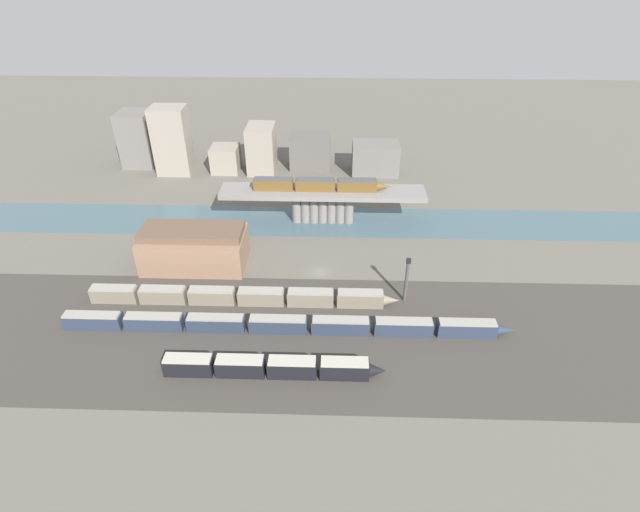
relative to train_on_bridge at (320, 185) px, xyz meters
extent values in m
plane|color=#666056|center=(0.69, -26.73, -12.19)|extent=(400.00, 400.00, 0.00)
cube|color=#423D38|center=(0.69, -50.73, -12.19)|extent=(280.00, 42.00, 0.01)
cube|color=#47606B|center=(0.69, 0.00, -12.19)|extent=(320.00, 18.20, 0.01)
cube|color=gray|center=(0.69, 0.00, -2.43)|extent=(59.67, 9.48, 1.40)
cylinder|color=gray|center=(-7.11, 0.00, -7.66)|extent=(2.80, 2.80, 9.06)
cylinder|color=gray|center=(-4.51, 0.00, -7.66)|extent=(2.80, 2.80, 9.06)
cylinder|color=gray|center=(-1.91, 0.00, -7.66)|extent=(2.80, 2.80, 9.06)
cylinder|color=gray|center=(0.69, 0.00, -7.66)|extent=(2.80, 2.80, 9.06)
cylinder|color=gray|center=(3.29, 0.00, -7.66)|extent=(2.80, 2.80, 9.06)
cylinder|color=gray|center=(5.89, 0.00, -7.66)|extent=(2.80, 2.80, 9.06)
cylinder|color=gray|center=(8.49, 0.00, -7.66)|extent=(2.80, 2.80, 9.06)
cube|color=brown|center=(-13.57, 0.00, -0.15)|extent=(11.38, 2.95, 3.15)
cube|color=#4C4C4C|center=(-13.57, 0.00, 1.62)|extent=(10.92, 2.72, 0.40)
cube|color=brown|center=(-1.46, 0.00, -0.15)|extent=(11.38, 2.95, 3.15)
cube|color=#4C4C4C|center=(-1.46, 0.00, 1.62)|extent=(10.92, 2.72, 0.40)
cube|color=brown|center=(10.65, 0.00, -0.15)|extent=(11.38, 2.95, 3.15)
cube|color=#4C4C4C|center=(10.65, 0.00, 1.62)|extent=(10.92, 2.72, 0.40)
cone|color=brown|center=(18.33, 0.00, -0.31)|extent=(3.98, 2.66, 2.66)
cube|color=black|center=(-24.19, -61.96, -10.40)|extent=(9.64, 3.14, 3.58)
cube|color=#B7B2A3|center=(-24.19, -61.96, -8.40)|extent=(9.25, 2.89, 0.40)
cube|color=black|center=(-13.93, -61.96, -10.40)|extent=(9.64, 3.14, 3.58)
cube|color=#B7B2A3|center=(-13.93, -61.96, -8.40)|extent=(9.25, 2.89, 0.40)
cube|color=black|center=(-3.66, -61.96, -10.40)|extent=(9.64, 3.14, 3.58)
cube|color=#B7B2A3|center=(-3.66, -61.96, -8.40)|extent=(9.25, 2.89, 0.40)
cube|color=black|center=(6.61, -61.96, -10.40)|extent=(9.64, 3.14, 3.58)
cube|color=#B7B2A3|center=(6.61, -61.96, -8.40)|extent=(9.25, 2.89, 0.40)
cone|color=black|center=(13.11, -61.96, -10.58)|extent=(3.37, 2.82, 2.82)
cube|color=#2D384C|center=(-48.63, -49.24, -10.52)|extent=(12.67, 2.72, 3.33)
cube|color=#9E998E|center=(-48.63, -49.24, -8.66)|extent=(12.17, 2.51, 0.40)
cube|color=#2D384C|center=(-35.01, -49.24, -10.52)|extent=(12.67, 2.72, 3.33)
cube|color=#9E998E|center=(-35.01, -49.24, -8.66)|extent=(12.17, 2.51, 0.40)
cube|color=#2D384C|center=(-21.38, -49.24, -10.52)|extent=(12.67, 2.72, 3.33)
cube|color=#9E998E|center=(-21.38, -49.24, -8.66)|extent=(12.17, 2.51, 0.40)
cube|color=#2D384C|center=(-7.75, -49.24, -10.52)|extent=(12.67, 2.72, 3.33)
cube|color=#9E998E|center=(-7.75, -49.24, -8.66)|extent=(12.17, 2.51, 0.40)
cube|color=#2D384C|center=(5.88, -49.24, -10.52)|extent=(12.67, 2.72, 3.33)
cube|color=#9E998E|center=(5.88, -49.24, -8.66)|extent=(12.17, 2.51, 0.40)
cube|color=#2D384C|center=(19.50, -49.24, -10.52)|extent=(12.67, 2.72, 3.33)
cube|color=#9E998E|center=(19.50, -49.24, -8.66)|extent=(12.17, 2.51, 0.40)
cube|color=#2D384C|center=(33.13, -49.24, -10.52)|extent=(12.67, 2.72, 3.33)
cube|color=#9E998E|center=(33.13, -49.24, -8.66)|extent=(12.17, 2.51, 0.40)
cone|color=#2D384C|center=(41.69, -49.24, -10.69)|extent=(4.44, 2.45, 2.45)
cube|color=gray|center=(-47.44, -39.75, -10.38)|extent=(10.79, 2.80, 3.61)
cube|color=#9E998E|center=(-47.44, -39.75, -8.38)|extent=(10.36, 2.57, 0.40)
cube|color=gray|center=(-35.86, -39.75, -10.38)|extent=(10.79, 2.80, 3.61)
cube|color=#9E998E|center=(-35.86, -39.75, -8.38)|extent=(10.36, 2.57, 0.40)
cube|color=gray|center=(-24.27, -39.75, -10.38)|extent=(10.79, 2.80, 3.61)
cube|color=#9E998E|center=(-24.27, -39.75, -8.38)|extent=(10.36, 2.57, 0.40)
cube|color=gray|center=(-12.69, -39.75, -10.38)|extent=(10.79, 2.80, 3.61)
cube|color=#9E998E|center=(-12.69, -39.75, -8.38)|extent=(10.36, 2.57, 0.40)
cube|color=gray|center=(-1.11, -39.75, -10.38)|extent=(10.79, 2.80, 3.61)
cube|color=#9E998E|center=(-1.11, -39.75, -8.38)|extent=(10.36, 2.57, 0.40)
cube|color=gray|center=(10.48, -39.75, -10.38)|extent=(10.79, 2.80, 3.61)
cube|color=#9E998E|center=(10.48, -39.75, -8.38)|extent=(10.36, 2.57, 0.40)
cone|color=gray|center=(17.76, -39.75, -10.56)|extent=(3.78, 2.52, 2.52)
cube|color=#937056|center=(-31.94, -23.58, -7.81)|extent=(26.31, 13.95, 8.77)
cube|color=brown|center=(-31.94, -23.58, -2.46)|extent=(25.78, 9.76, 1.92)
cylinder|color=#4C4C51|center=(21.10, -37.52, -6.86)|extent=(0.78, 0.78, 10.66)
cube|color=black|center=(21.10, -37.52, -0.93)|extent=(1.00, 0.70, 1.20)
cube|color=slate|center=(-67.98, 41.99, -2.36)|extent=(11.26, 12.18, 19.67)
cube|color=gray|center=(-53.12, 35.17, -0.36)|extent=(11.96, 9.50, 23.66)
cube|color=gray|center=(-35.32, 36.66, -7.58)|extent=(9.70, 9.49, 9.21)
cube|color=gray|center=(-22.20, 37.71, -3.95)|extent=(9.63, 12.91, 16.47)
cube|color=#605B56|center=(-4.92, 41.34, -6.18)|extent=(14.56, 10.10, 12.01)
cube|color=slate|center=(18.52, 36.69, -6.68)|extent=(16.41, 10.58, 11.03)
camera|label=1|loc=(3.93, -131.48, 61.81)|focal=28.00mm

